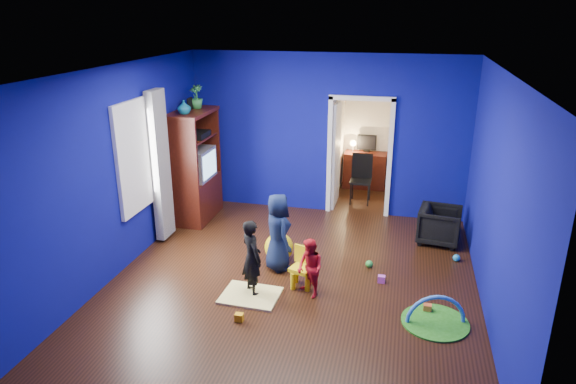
% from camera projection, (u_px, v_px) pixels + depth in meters
% --- Properties ---
extents(floor, '(5.00, 5.50, 0.01)m').
position_uv_depth(floor, '(294.00, 280.00, 7.21)').
color(floor, black).
rests_on(floor, ground).
extents(ceiling, '(5.00, 5.50, 0.01)m').
position_uv_depth(ceiling, '(294.00, 70.00, 6.23)').
color(ceiling, white).
rests_on(ceiling, wall_back).
extents(wall_back, '(5.00, 0.02, 2.90)m').
position_uv_depth(wall_back, '(327.00, 135.00, 9.24)').
color(wall_back, '#0A0D74').
rests_on(wall_back, floor).
extents(wall_front, '(5.00, 0.02, 2.90)m').
position_uv_depth(wall_front, '(221.00, 287.00, 4.20)').
color(wall_front, '#0A0D74').
rests_on(wall_front, floor).
extents(wall_left, '(0.02, 5.50, 2.90)m').
position_uv_depth(wall_left, '(122.00, 170.00, 7.26)').
color(wall_left, '#0A0D74').
rests_on(wall_left, floor).
extents(wall_right, '(0.02, 5.50, 2.90)m').
position_uv_depth(wall_right, '(496.00, 198.00, 6.19)').
color(wall_right, '#0A0D74').
rests_on(wall_right, floor).
extents(alcove, '(1.00, 1.75, 2.50)m').
position_uv_depth(alcove, '(364.00, 137.00, 9.98)').
color(alcove, silver).
rests_on(alcove, floor).
extents(armchair, '(0.74, 0.73, 0.60)m').
position_uv_depth(armchair, '(440.00, 225.00, 8.28)').
color(armchair, black).
rests_on(armchair, floor).
extents(child_black, '(0.45, 0.45, 1.05)m').
position_uv_depth(child_black, '(252.00, 258.00, 6.72)').
color(child_black, black).
rests_on(child_black, floor).
extents(child_navy, '(0.63, 0.67, 1.15)m').
position_uv_depth(child_navy, '(278.00, 232.00, 7.35)').
color(child_navy, '#0F1639').
rests_on(child_navy, floor).
extents(toddler_red, '(0.49, 0.49, 0.80)m').
position_uv_depth(toddler_red, '(310.00, 268.00, 6.70)').
color(toddler_red, red).
rests_on(toddler_red, floor).
extents(vase, '(0.28, 0.28, 0.23)m').
position_uv_depth(vase, '(184.00, 107.00, 8.42)').
color(vase, '#0D6069').
rests_on(vase, tv_armoire).
extents(potted_plant, '(0.24, 0.24, 0.41)m').
position_uv_depth(potted_plant, '(196.00, 97.00, 8.86)').
color(potted_plant, '#30853A').
rests_on(potted_plant, tv_armoire).
extents(tv_armoire, '(0.58, 1.14, 1.96)m').
position_uv_depth(tv_armoire, '(195.00, 166.00, 9.06)').
color(tv_armoire, '#3C0E0A').
rests_on(tv_armoire, floor).
extents(crt_tv, '(0.46, 0.70, 0.54)m').
position_uv_depth(crt_tv, '(197.00, 164.00, 9.04)').
color(crt_tv, silver).
rests_on(crt_tv, tv_armoire).
extents(yellow_blanket, '(0.77, 0.63, 0.03)m').
position_uv_depth(yellow_blanket, '(251.00, 295.00, 6.80)').
color(yellow_blanket, '#F2E07A').
rests_on(yellow_blanket, floor).
extents(hopper_ball, '(0.43, 0.43, 0.43)m').
position_uv_depth(hopper_ball, '(279.00, 247.00, 7.71)').
color(hopper_ball, yellow).
rests_on(hopper_ball, floor).
extents(kid_chair, '(0.35, 0.35, 0.50)m').
position_uv_depth(kid_chair, '(302.00, 270.00, 6.97)').
color(kid_chair, yellow).
rests_on(kid_chair, floor).
extents(play_mat, '(0.81, 0.81, 0.02)m').
position_uv_depth(play_mat, '(435.00, 322.00, 6.22)').
color(play_mat, green).
rests_on(play_mat, floor).
extents(toy_arch, '(0.72, 0.22, 0.73)m').
position_uv_depth(toy_arch, '(435.00, 321.00, 6.22)').
color(toy_arch, '#3F8CD8').
rests_on(toy_arch, floor).
extents(window_left, '(0.03, 0.95, 1.55)m').
position_uv_depth(window_left, '(134.00, 156.00, 7.54)').
color(window_left, white).
rests_on(window_left, wall_left).
extents(curtain, '(0.14, 0.42, 2.40)m').
position_uv_depth(curtain, '(160.00, 166.00, 8.12)').
color(curtain, slate).
rests_on(curtain, floor).
extents(doorway, '(1.16, 0.10, 2.10)m').
position_uv_depth(doorway, '(359.00, 159.00, 9.25)').
color(doorway, white).
rests_on(doorway, floor).
extents(study_desk, '(0.88, 0.44, 0.75)m').
position_uv_depth(study_desk, '(365.00, 170.00, 10.86)').
color(study_desk, '#3D140A').
rests_on(study_desk, floor).
extents(desk_monitor, '(0.40, 0.05, 0.32)m').
position_uv_depth(desk_monitor, '(367.00, 142.00, 10.78)').
color(desk_monitor, black).
rests_on(desk_monitor, study_desk).
extents(desk_lamp, '(0.14, 0.14, 0.14)m').
position_uv_depth(desk_lamp, '(353.00, 143.00, 10.79)').
color(desk_lamp, '#FFD88C').
rests_on(desk_lamp, study_desk).
extents(folding_chair, '(0.40, 0.40, 0.92)m').
position_uv_depth(folding_chair, '(361.00, 180.00, 9.95)').
color(folding_chair, black).
rests_on(folding_chair, floor).
extents(book_shelf, '(0.88, 0.24, 0.04)m').
position_uv_depth(book_shelf, '(369.00, 91.00, 10.41)').
color(book_shelf, white).
rests_on(book_shelf, study_desk).
extents(toy_0, '(0.10, 0.08, 0.10)m').
position_uv_depth(toy_0, '(427.00, 308.00, 6.44)').
color(toy_0, orange).
rests_on(toy_0, floor).
extents(toy_1, '(0.11, 0.11, 0.11)m').
position_uv_depth(toy_1, '(456.00, 258.00, 7.74)').
color(toy_1, '#2292C4').
rests_on(toy_1, floor).
extents(toy_2, '(0.10, 0.08, 0.10)m').
position_uv_depth(toy_2, '(239.00, 317.00, 6.25)').
color(toy_2, '#F3A50C').
rests_on(toy_2, floor).
extents(toy_3, '(0.11, 0.11, 0.11)m').
position_uv_depth(toy_3, '(369.00, 264.00, 7.55)').
color(toy_3, green).
rests_on(toy_3, floor).
extents(toy_4, '(0.10, 0.08, 0.10)m').
position_uv_depth(toy_4, '(381.00, 279.00, 7.14)').
color(toy_4, '#DE53CA').
rests_on(toy_4, floor).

